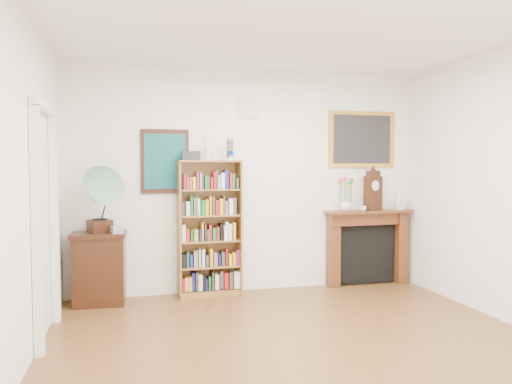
{
  "coord_description": "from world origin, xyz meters",
  "views": [
    {
      "loc": [
        -1.41,
        -3.69,
        1.6
      ],
      "look_at": [
        -0.12,
        1.6,
        1.31
      ],
      "focal_mm": 35.0,
      "sensor_mm": 36.0,
      "label": 1
    }
  ],
  "objects_px": {
    "fireplace": "(367,241)",
    "gramophone": "(99,195)",
    "bookshelf": "(210,220)",
    "teacup": "(363,208)",
    "side_cabinet": "(100,268)",
    "bottle_left": "(398,201)",
    "cd_stack": "(117,230)",
    "mantel_clock": "(373,191)",
    "bottle_right": "(402,202)",
    "flower_vase": "(345,204)"
  },
  "relations": [
    {
      "from": "fireplace",
      "to": "gramophone",
      "type": "bearing_deg",
      "value": -179.21
    },
    {
      "from": "bookshelf",
      "to": "teacup",
      "type": "relative_size",
      "value": 22.17
    },
    {
      "from": "side_cabinet",
      "to": "fireplace",
      "type": "xyz_separation_m",
      "value": [
        3.42,
        0.15,
        0.17
      ]
    },
    {
      "from": "bookshelf",
      "to": "bottle_left",
      "type": "bearing_deg",
      "value": -3.21
    },
    {
      "from": "cd_stack",
      "to": "mantel_clock",
      "type": "height_order",
      "value": "mantel_clock"
    },
    {
      "from": "bookshelf",
      "to": "cd_stack",
      "type": "xyz_separation_m",
      "value": [
        -1.09,
        -0.19,
        -0.06
      ]
    },
    {
      "from": "bookshelf",
      "to": "bottle_right",
      "type": "bearing_deg",
      "value": -3.05
    },
    {
      "from": "side_cabinet",
      "to": "bottle_right",
      "type": "height_order",
      "value": "bottle_right"
    },
    {
      "from": "side_cabinet",
      "to": "flower_vase",
      "type": "bearing_deg",
      "value": 3.87
    },
    {
      "from": "bottle_right",
      "to": "bottle_left",
      "type": "bearing_deg",
      "value": -172.67
    },
    {
      "from": "teacup",
      "to": "bottle_left",
      "type": "xyz_separation_m",
      "value": [
        0.54,
        0.07,
        0.09
      ]
    },
    {
      "from": "side_cabinet",
      "to": "gramophone",
      "type": "height_order",
      "value": "gramophone"
    },
    {
      "from": "side_cabinet",
      "to": "gramophone",
      "type": "xyz_separation_m",
      "value": [
        0.01,
        -0.07,
        0.85
      ]
    },
    {
      "from": "bottle_left",
      "to": "gramophone",
      "type": "bearing_deg",
      "value": -177.83
    },
    {
      "from": "flower_vase",
      "to": "teacup",
      "type": "xyz_separation_m",
      "value": [
        0.22,
        -0.07,
        -0.05
      ]
    },
    {
      "from": "gramophone",
      "to": "flower_vase",
      "type": "bearing_deg",
      "value": -21.46
    },
    {
      "from": "gramophone",
      "to": "cd_stack",
      "type": "height_order",
      "value": "gramophone"
    },
    {
      "from": "gramophone",
      "to": "bottle_left",
      "type": "bearing_deg",
      "value": -22.07
    },
    {
      "from": "bottle_right",
      "to": "cd_stack",
      "type": "bearing_deg",
      "value": -177.07
    },
    {
      "from": "flower_vase",
      "to": "teacup",
      "type": "relative_size",
      "value": 1.97
    },
    {
      "from": "mantel_clock",
      "to": "bottle_right",
      "type": "distance_m",
      "value": 0.46
    },
    {
      "from": "fireplace",
      "to": "mantel_clock",
      "type": "xyz_separation_m",
      "value": [
        0.05,
        -0.07,
        0.68
      ]
    },
    {
      "from": "bottle_right",
      "to": "side_cabinet",
      "type": "bearing_deg",
      "value": -178.74
    },
    {
      "from": "gramophone",
      "to": "cd_stack",
      "type": "bearing_deg",
      "value": -34.68
    },
    {
      "from": "fireplace",
      "to": "bottle_left",
      "type": "xyz_separation_m",
      "value": [
        0.42,
        -0.07,
        0.54
      ]
    },
    {
      "from": "bookshelf",
      "to": "fireplace",
      "type": "relative_size",
      "value": 1.59
    },
    {
      "from": "side_cabinet",
      "to": "fireplace",
      "type": "height_order",
      "value": "fireplace"
    },
    {
      "from": "side_cabinet",
      "to": "gramophone",
      "type": "bearing_deg",
      "value": -81.74
    },
    {
      "from": "fireplace",
      "to": "mantel_clock",
      "type": "relative_size",
      "value": 2.29
    },
    {
      "from": "cd_stack",
      "to": "teacup",
      "type": "bearing_deg",
      "value": 2.13
    },
    {
      "from": "cd_stack",
      "to": "mantel_clock",
      "type": "relative_size",
      "value": 0.23
    },
    {
      "from": "bookshelf",
      "to": "side_cabinet",
      "type": "relative_size",
      "value": 2.31
    },
    {
      "from": "teacup",
      "to": "bottle_right",
      "type": "xyz_separation_m",
      "value": [
        0.6,
        0.07,
        0.07
      ]
    },
    {
      "from": "mantel_clock",
      "to": "bookshelf",
      "type": "bearing_deg",
      "value": 159.6
    },
    {
      "from": "gramophone",
      "to": "bottle_left",
      "type": "distance_m",
      "value": 3.84
    },
    {
      "from": "teacup",
      "to": "bottle_right",
      "type": "height_order",
      "value": "bottle_right"
    },
    {
      "from": "cd_stack",
      "to": "bottle_left",
      "type": "bearing_deg",
      "value": 2.85
    },
    {
      "from": "fireplace",
      "to": "bottle_right",
      "type": "xyz_separation_m",
      "value": [
        0.48,
        -0.06,
        0.52
      ]
    },
    {
      "from": "bookshelf",
      "to": "side_cabinet",
      "type": "distance_m",
      "value": 1.39
    },
    {
      "from": "cd_stack",
      "to": "bottle_left",
      "type": "relative_size",
      "value": 0.5
    },
    {
      "from": "flower_vase",
      "to": "bottle_left",
      "type": "xyz_separation_m",
      "value": [
        0.76,
        -0.0,
        0.04
      ]
    },
    {
      "from": "bookshelf",
      "to": "bottle_left",
      "type": "height_order",
      "value": "bookshelf"
    },
    {
      "from": "side_cabinet",
      "to": "fireplace",
      "type": "distance_m",
      "value": 3.43
    },
    {
      "from": "side_cabinet",
      "to": "bottle_right",
      "type": "relative_size",
      "value": 4.15
    },
    {
      "from": "flower_vase",
      "to": "bottle_right",
      "type": "height_order",
      "value": "bottle_right"
    },
    {
      "from": "bookshelf",
      "to": "gramophone",
      "type": "relative_size",
      "value": 2.49
    },
    {
      "from": "flower_vase",
      "to": "bottle_left",
      "type": "distance_m",
      "value": 0.76
    },
    {
      "from": "fireplace",
      "to": "flower_vase",
      "type": "bearing_deg",
      "value": -171.45
    },
    {
      "from": "gramophone",
      "to": "teacup",
      "type": "bearing_deg",
      "value": -22.86
    },
    {
      "from": "cd_stack",
      "to": "bottle_right",
      "type": "distance_m",
      "value": 3.71
    }
  ]
}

